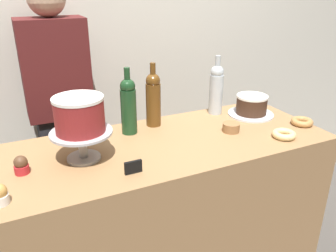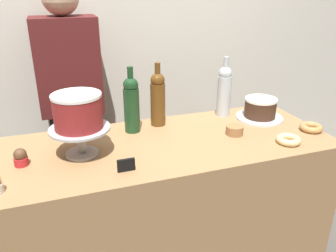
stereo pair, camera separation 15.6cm
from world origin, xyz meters
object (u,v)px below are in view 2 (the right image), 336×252
at_px(donut_glazed, 289,140).
at_px(cookie_stack, 235,130).
at_px(wine_bottle_clear, 224,90).
at_px(price_sign_chalkboard, 126,165).
at_px(white_layer_cake, 78,111).
at_px(wine_bottle_green, 132,104).
at_px(cake_stand_pedestal, 80,136).
at_px(chocolate_round_cake, 260,108).
at_px(barista_figure, 73,112).
at_px(cupcake_chocolate, 21,157).
at_px(donut_maple, 311,128).
at_px(wine_bottle_amber, 158,98).

bearing_deg(donut_glazed, cookie_stack, 138.25).
relative_size(wine_bottle_clear, price_sign_chalkboard, 4.65).
xyz_separation_m(wine_bottle_clear, cookie_stack, (-0.07, -0.26, -0.12)).
xyz_separation_m(white_layer_cake, wine_bottle_green, (0.26, 0.17, -0.06)).
relative_size(cake_stand_pedestal, chocolate_round_cake, 1.49).
bearing_deg(white_layer_cake, chocolate_round_cake, 6.86).
distance_m(chocolate_round_cake, wine_bottle_green, 0.70).
bearing_deg(barista_figure, chocolate_round_cake, -30.71).
relative_size(cupcake_chocolate, barista_figure, 0.05).
distance_m(white_layer_cake, chocolate_round_cake, 0.98).
bearing_deg(cupcake_chocolate, donut_maple, -4.06).
bearing_deg(cookie_stack, price_sign_chalkboard, -163.36).
xyz_separation_m(wine_bottle_green, wine_bottle_amber, (0.15, 0.04, 0.00)).
bearing_deg(donut_maple, donut_glazed, -157.21).
relative_size(white_layer_cake, cookie_stack, 2.41).
bearing_deg(cupcake_chocolate, donut_glazed, -8.83).
height_order(wine_bottle_green, cookie_stack, wine_bottle_green).
height_order(cake_stand_pedestal, chocolate_round_cake, cake_stand_pedestal).
xyz_separation_m(chocolate_round_cake, donut_maple, (0.15, -0.23, -0.05)).
relative_size(chocolate_round_cake, price_sign_chalkboard, 2.43).
xyz_separation_m(chocolate_round_cake, donut_glazed, (-0.05, -0.31, -0.05)).
bearing_deg(wine_bottle_amber, donut_glazed, -39.32).
relative_size(wine_bottle_clear, cookie_stack, 3.87).
height_order(wine_bottle_green, barista_figure, barista_figure).
distance_m(chocolate_round_cake, cookie_stack, 0.28).
xyz_separation_m(white_layer_cake, chocolate_round_cake, (0.96, 0.12, -0.14)).
height_order(cupcake_chocolate, price_sign_chalkboard, cupcake_chocolate).
bearing_deg(wine_bottle_clear, donut_glazed, -74.60).
xyz_separation_m(white_layer_cake, donut_glazed, (0.91, -0.20, -0.18)).
relative_size(wine_bottle_green, cookie_stack, 3.87).
distance_m(cake_stand_pedestal, cupcake_chocolate, 0.25).
height_order(chocolate_round_cake, price_sign_chalkboard, chocolate_round_cake).
height_order(wine_bottle_clear, cookie_stack, wine_bottle_clear).
xyz_separation_m(donut_glazed, price_sign_chalkboard, (-0.76, -0.00, 0.01)).
bearing_deg(wine_bottle_clear, white_layer_cake, -164.02).
xyz_separation_m(wine_bottle_amber, donut_maple, (0.70, -0.33, -0.13)).
height_order(cupcake_chocolate, donut_glazed, cupcake_chocolate).
xyz_separation_m(wine_bottle_clear, donut_glazed, (0.12, -0.42, -0.13)).
bearing_deg(cake_stand_pedestal, cupcake_chocolate, -175.94).
relative_size(donut_maple, barista_figure, 0.07).
xyz_separation_m(white_layer_cake, barista_figure, (0.01, 0.68, -0.25)).
xyz_separation_m(cupcake_chocolate, barista_figure, (0.25, 0.69, -0.08)).
relative_size(cake_stand_pedestal, donut_maple, 2.27).
bearing_deg(white_layer_cake, cake_stand_pedestal, 180.00).
distance_m(cake_stand_pedestal, chocolate_round_cake, 0.97).
bearing_deg(wine_bottle_amber, cake_stand_pedestal, -152.55).
bearing_deg(donut_maple, barista_figure, 144.25).
xyz_separation_m(cupcake_chocolate, price_sign_chalkboard, (0.39, -0.18, -0.01)).
bearing_deg(donut_glazed, barista_figure, 135.82).
bearing_deg(cookie_stack, donut_glazed, -41.75).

